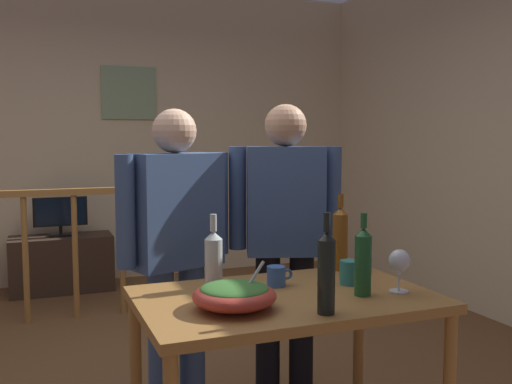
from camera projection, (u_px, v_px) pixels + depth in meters
name	position (u px, v px, depth m)	size (l,w,h in m)	color
back_wall	(97.00, 133.00, 5.63)	(5.45, 0.10, 2.89)	beige
side_wall_right	(459.00, 133.00, 4.81)	(0.10, 4.19, 2.89)	beige
framed_picture	(129.00, 93.00, 5.65)	(0.53, 0.03, 0.51)	#86A479
stair_railing	(31.00, 240.00, 4.34)	(2.96, 0.10, 1.07)	#9E6B33
tv_console	(62.00, 264.00, 5.28)	(0.90, 0.40, 0.51)	#38281E
flat_screen_tv	(60.00, 213.00, 5.21)	(0.47, 0.12, 0.36)	black
serving_table	(286.00, 315.00, 2.34)	(1.19, 0.75, 0.77)	#9E6B33
salad_bowl	(234.00, 294.00, 2.14)	(0.31, 0.31, 0.17)	#CC3D2D
wine_glass	(399.00, 263.00, 2.36)	(0.09, 0.09, 0.18)	silver
wine_bottle_green	(363.00, 261.00, 2.31)	(0.07, 0.07, 0.33)	#1E5628
wine_bottle_amber	(340.00, 238.00, 2.75)	(0.07, 0.07, 0.37)	brown
wine_bottle_dark	(326.00, 271.00, 2.07)	(0.06, 0.06, 0.37)	black
wine_bottle_clear	(214.00, 258.00, 2.42)	(0.08, 0.08, 0.32)	silver
mug_teal	(350.00, 272.00, 2.49)	(0.12, 0.08, 0.10)	teal
mug_blue	(277.00, 276.00, 2.46)	(0.12, 0.08, 0.09)	#3866B2
person_standing_left	(176.00, 238.00, 2.82)	(0.60, 0.35, 1.55)	#3D5684
person_standing_right	(285.00, 228.00, 3.03)	(0.56, 0.34, 1.58)	black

